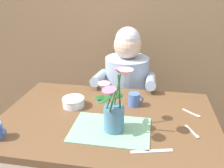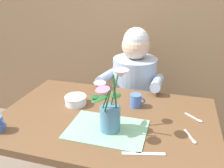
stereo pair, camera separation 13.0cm
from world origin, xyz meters
name	(u,v)px [view 2 (the right image)]	position (x,y,z in m)	size (l,w,h in m)	color
wood_panel_backdrop	(142,5)	(0.00, 1.05, 1.25)	(4.00, 0.10, 2.50)	brown
dining_table	(107,131)	(0.00, 0.00, 0.64)	(1.20, 0.80, 0.74)	brown
seated_person	(134,98)	(0.04, 0.62, 0.56)	(0.45, 0.47, 1.14)	#4C4C56
striped_placemat	(107,129)	(0.04, -0.12, 0.74)	(0.40, 0.28, 0.01)	#7AB289
flower_vase	(110,108)	(0.06, -0.13, 0.87)	(0.20, 0.26, 0.34)	teal
ceramic_bowl	(76,100)	(-0.23, 0.09, 0.77)	(0.14, 0.14, 0.06)	white
dinner_knife	(144,154)	(0.25, -0.26, 0.74)	(0.19, 0.02, 0.01)	silver
ceramic_mug	(136,101)	(0.13, 0.16, 0.78)	(0.09, 0.07, 0.08)	#476BB7
spoon_0	(192,139)	(0.45, -0.09, 0.74)	(0.06, 0.11, 0.01)	silver
spoon_1	(196,119)	(0.48, 0.11, 0.74)	(0.10, 0.09, 0.01)	silver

